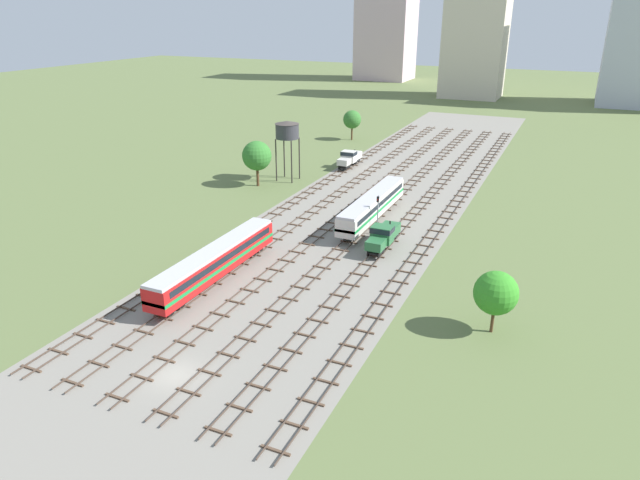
% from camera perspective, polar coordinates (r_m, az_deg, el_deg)
% --- Properties ---
extents(ground_plane, '(480.00, 480.00, 0.00)m').
position_cam_1_polar(ground_plane, '(97.73, 6.21, 4.33)').
color(ground_plane, '#5B6B3D').
extents(ballast_bed, '(28.45, 176.00, 0.01)m').
position_cam_1_polar(ballast_bed, '(97.73, 6.21, 4.33)').
color(ballast_bed, gray).
rests_on(ballast_bed, ground).
extents(track_far_left, '(2.40, 126.00, 0.29)m').
position_cam_1_polar(track_far_left, '(102.80, -0.10, 5.43)').
color(track_far_left, '#47382D').
rests_on(track_far_left, ground).
extents(track_left, '(2.40, 126.00, 0.29)m').
position_cam_1_polar(track_left, '(100.96, 2.44, 5.10)').
color(track_left, '#47382D').
rests_on(track_left, ground).
extents(track_centre_left, '(2.40, 126.00, 0.29)m').
position_cam_1_polar(track_centre_left, '(99.33, 5.06, 4.75)').
color(track_centre_left, '#47382D').
rests_on(track_centre_left, ground).
extents(track_centre, '(2.40, 126.00, 0.29)m').
position_cam_1_polar(track_centre, '(97.92, 7.76, 4.37)').
color(track_centre, '#47382D').
rests_on(track_centre, ground).
extents(track_centre_right, '(2.40, 126.00, 0.29)m').
position_cam_1_polar(track_centre_right, '(96.74, 10.54, 3.98)').
color(track_centre_right, '#47382D').
rests_on(track_centre_right, ground).
extents(track_right, '(2.40, 126.00, 0.29)m').
position_cam_1_polar(track_right, '(95.79, 13.37, 3.56)').
color(track_right, '#47382D').
rests_on(track_right, ground).
extents(passenger_coach_left_nearest, '(2.96, 22.00, 3.80)m').
position_cam_1_polar(passenger_coach_left_nearest, '(67.09, -10.38, -1.98)').
color(passenger_coach_left_nearest, red).
rests_on(passenger_coach_left_nearest, ground).
extents(shunter_loco_centre_right_near, '(2.74, 8.46, 3.10)m').
position_cam_1_polar(shunter_loco_centre_right_near, '(75.38, 6.30, 0.50)').
color(shunter_loco_centre_right_near, '#286638').
rests_on(shunter_loco_centre_right_near, ground).
extents(passenger_coach_centre_mid, '(2.96, 22.00, 3.80)m').
position_cam_1_polar(passenger_coach_centre_mid, '(85.24, 5.25, 3.55)').
color(passenger_coach_centre_mid, beige).
rests_on(passenger_coach_centre_mid, ground).
extents(shunter_loco_far_left_midfar, '(2.74, 8.46, 3.10)m').
position_cam_1_polar(shunter_loco_far_left_midfar, '(115.45, 2.96, 8.22)').
color(shunter_loco_far_left_midfar, beige).
rests_on(shunter_loco_far_left_midfar, ground).
extents(water_tower, '(4.42, 4.42, 10.91)m').
position_cam_1_polar(water_tower, '(105.02, -3.29, 10.84)').
color(water_tower, '#2D2826').
rests_on(water_tower, ground).
extents(signal_post_nearest, '(0.28, 0.47, 5.71)m').
position_cam_1_polar(signal_post_nearest, '(79.84, 5.77, 2.98)').
color(signal_post_nearest, gray).
rests_on(signal_post_nearest, ground).
extents(lineside_tree_0, '(5.21, 5.21, 8.10)m').
position_cam_1_polar(lineside_tree_0, '(102.47, -6.31, 8.33)').
color(lineside_tree_0, '#4C331E').
rests_on(lineside_tree_0, ground).
extents(lineside_tree_1, '(4.30, 4.30, 6.42)m').
position_cam_1_polar(lineside_tree_1, '(57.49, 17.12, -5.07)').
color(lineside_tree_1, '#4C331E').
rests_on(lineside_tree_1, ground).
extents(lineside_tree_2, '(4.33, 4.33, 7.10)m').
position_cam_1_polar(lineside_tree_2, '(140.22, 3.22, 11.89)').
color(lineside_tree_2, '#4C331E').
rests_on(lineside_tree_2, ground).
extents(skyline_tower_0, '(22.89, 20.65, 59.49)m').
position_cam_1_polar(skyline_tower_0, '(268.60, 6.69, 21.94)').
color(skyline_tower_0, beige).
rests_on(skyline_tower_0, ground).
extents(skyline_tower_1, '(20.37, 17.57, 49.03)m').
position_cam_1_polar(skyline_tower_1, '(217.62, 15.37, 19.99)').
color(skyline_tower_1, beige).
rests_on(skyline_tower_1, ground).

